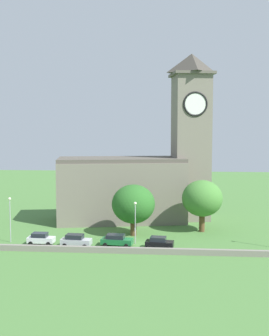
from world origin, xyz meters
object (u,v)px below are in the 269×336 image
at_px(car_silver, 76,241).
at_px(tree_churchyard, 133,204).
at_px(streetlamp_west_mid, 135,216).
at_px(tree_riverside_west, 202,198).
at_px(car_black, 159,243).
at_px(car_white, 41,239).
at_px(car_green, 117,240).
at_px(streetlamp_west_end, 10,212).
at_px(church, 143,173).

xyz_separation_m(car_silver, tree_churchyard, (7.98, 7.71, 4.29)).
relative_size(streetlamp_west_mid, tree_riverside_west, 0.73).
distance_m(car_black, tree_riverside_west, 14.17).
bearing_deg(car_black, car_white, 177.68).
bearing_deg(car_black, car_green, 171.54).
bearing_deg(car_silver, car_white, 171.14).
height_order(car_green, streetlamp_west_mid, streetlamp_west_mid).
distance_m(car_silver, streetlamp_west_end, 11.50).
relative_size(car_white, streetlamp_west_end, 0.58).
bearing_deg(tree_riverside_west, tree_churchyard, -162.01).
distance_m(car_green, tree_riverside_west, 17.67).
xyz_separation_m(car_white, tree_riverside_west, (25.13, 10.57, 4.84)).
height_order(car_black, streetlamp_west_end, streetlamp_west_end).
xyz_separation_m(car_black, tree_churchyard, (-4.49, 7.56, 4.37)).
height_order(car_green, tree_riverside_west, tree_riverside_west).
bearing_deg(tree_riverside_west, streetlamp_west_mid, -140.31).
bearing_deg(streetlamp_west_end, church, 43.74).
height_order(streetlamp_west_mid, tree_churchyard, tree_churchyard).
bearing_deg(car_green, car_white, -178.89).
relative_size(car_green, streetlamp_west_end, 0.70).
bearing_deg(tree_churchyard, car_black, -59.29).
height_order(car_black, tree_riverside_west, tree_riverside_west).
distance_m(car_black, streetlamp_west_mid, 5.66).
relative_size(car_green, tree_churchyard, 0.58).
xyz_separation_m(church, streetlamp_west_end, (-19.39, -18.55, -4.46)).
distance_m(tree_riverside_west, tree_churchyard, 12.11).
height_order(car_silver, car_green, car_silver).
height_order(car_silver, streetlamp_west_end, streetlamp_west_end).
distance_m(car_white, car_black, 18.12).
xyz_separation_m(car_silver, car_black, (12.48, 0.15, -0.08)).
bearing_deg(streetlamp_west_mid, car_green, -152.50).
relative_size(car_green, streetlamp_west_mid, 0.75).
bearing_deg(tree_riverside_west, car_green, -142.47).
xyz_separation_m(church, car_white, (-14.28, -19.45, -8.26)).
distance_m(car_white, streetlamp_west_end, 6.42).
bearing_deg(church, car_green, -97.78).
height_order(streetlamp_west_end, tree_churchyard, tree_churchyard).
bearing_deg(car_white, car_black, -2.32).
bearing_deg(tree_riverside_west, church, 140.69).
xyz_separation_m(church, car_silver, (-8.65, -20.32, -8.21)).
xyz_separation_m(car_silver, streetlamp_west_mid, (8.72, 2.50, 3.43)).
relative_size(car_silver, streetlamp_west_end, 0.66).
relative_size(church, car_green, 6.49).
height_order(church, car_black, church).
xyz_separation_m(car_green, streetlamp_west_end, (-16.76, 0.67, 3.83)).
distance_m(car_black, tree_churchyard, 9.82).
relative_size(church, streetlamp_west_mid, 4.90).
bearing_deg(streetlamp_west_mid, car_white, -173.53).
bearing_deg(tree_churchyard, streetlamp_west_end, -162.40).
xyz_separation_m(streetlamp_west_mid, tree_churchyard, (-0.73, 5.20, 0.86)).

